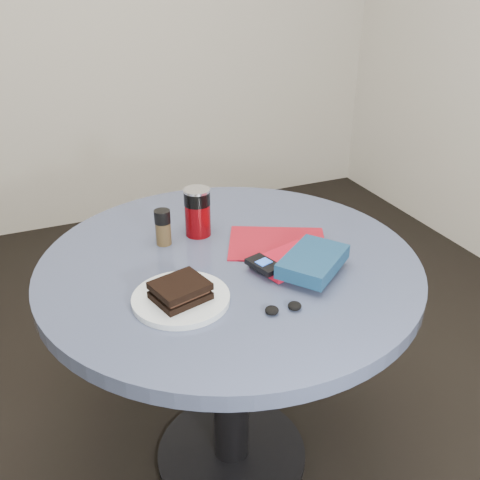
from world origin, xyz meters
name	(u,v)px	position (x,y,z in m)	size (l,w,h in m)	color
ground	(232,456)	(0.00, 0.00, 0.00)	(4.00, 4.00, 0.00)	black
table	(230,310)	(0.00, 0.00, 0.59)	(1.00, 1.00, 0.75)	black
plate	(181,299)	(-0.18, -0.14, 0.76)	(0.23, 0.23, 0.01)	silver
sandwich	(180,291)	(-0.18, -0.15, 0.79)	(0.14, 0.13, 0.04)	black
soda_can	(198,212)	(-0.03, 0.17, 0.82)	(0.08, 0.08, 0.14)	#6B050A
pepper_grinder	(163,227)	(-0.14, 0.15, 0.80)	(0.05, 0.05, 0.10)	#4A3920
magazine	(277,244)	(0.15, 0.02, 0.75)	(0.26, 0.20, 0.00)	maroon
red_book	(289,260)	(0.13, -0.09, 0.76)	(0.18, 0.12, 0.01)	#B50E25
novel	(313,261)	(0.16, -0.15, 0.79)	(0.19, 0.12, 0.04)	navy
mp3_player	(264,265)	(0.05, -0.10, 0.78)	(0.07, 0.10, 0.02)	black
headphones	(283,308)	(0.02, -0.27, 0.76)	(0.09, 0.04, 0.02)	black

